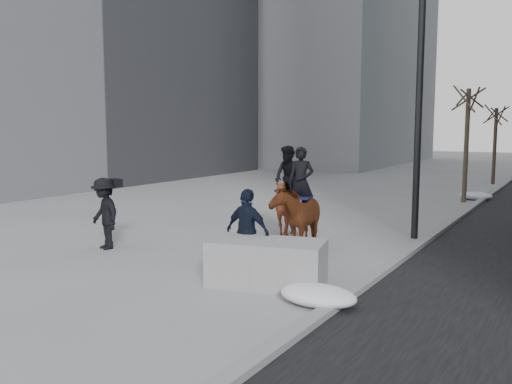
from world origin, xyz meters
The scene contains 11 objects.
ground centered at (0.00, 0.00, 0.00)m, with size 120.00×120.00×0.00m, color gray.
curb centered at (3.00, 10.00, 0.06)m, with size 0.25×90.00×0.12m, color gray.
planter centered at (1.37, -0.67, 0.43)m, with size 2.15×1.08×0.86m, color gray.
tree_near centered at (2.40, 13.28, 2.48)m, with size 1.20×1.20×4.96m, color #3B3023, non-canonical shape.
tree_far centered at (2.40, 21.28, 2.20)m, with size 1.20×1.20×4.39m, color #3C2B23, non-canonical shape.
mounted_left centered at (0.59, 2.18, 0.94)m, with size 1.26×2.09×2.52m.
mounted_right centered at (-0.34, 3.30, 1.00)m, with size 1.79×1.87×2.49m.
feeder centered at (0.68, -0.24, 0.88)m, with size 1.06×0.90×1.75m.
camera_crew centered at (-3.56, -0.07, 0.89)m, with size 1.29×1.00×1.75m.
lamppost centered at (2.60, 4.96, 4.99)m, with size 0.25×2.30×9.09m.
snow_piles centered at (2.70, 6.09, 0.17)m, with size 1.36×16.29×0.34m.
Camera 1 is at (6.36, -9.33, 2.98)m, focal length 38.00 mm.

